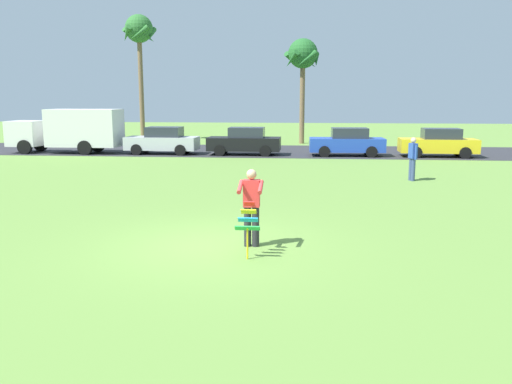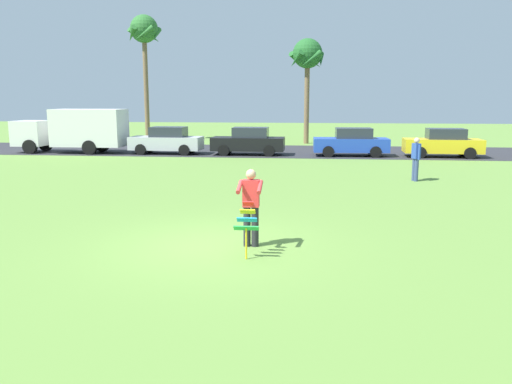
# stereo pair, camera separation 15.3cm
# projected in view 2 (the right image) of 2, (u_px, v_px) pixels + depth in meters

# --- Properties ---
(ground_plane) EXTENTS (120.00, 120.00, 0.00)m
(ground_plane) POSITION_uv_depth(u_px,v_px,m) (212.00, 246.00, 11.70)
(ground_plane) COLOR olive
(road_strip) EXTENTS (120.00, 8.00, 0.01)m
(road_strip) POSITION_uv_depth(u_px,v_px,m) (278.00, 151.00, 32.73)
(road_strip) COLOR #2D2D33
(road_strip) RESTS_ON ground
(person_kite_flyer) EXTENTS (0.54, 0.65, 1.73)m
(person_kite_flyer) POSITION_uv_depth(u_px,v_px,m) (251.00, 205.00, 11.49)
(person_kite_flyer) COLOR #26262B
(person_kite_flyer) RESTS_ON ground
(kite_held) EXTENTS (0.52, 0.64, 1.12)m
(kite_held) POSITION_uv_depth(u_px,v_px,m) (247.00, 221.00, 10.77)
(kite_held) COLOR red
(kite_held) RESTS_ON ground
(parked_truck_white_box) EXTENTS (6.71, 2.15, 2.62)m
(parked_truck_white_box) POSITION_uv_depth(u_px,v_px,m) (76.00, 129.00, 31.44)
(parked_truck_white_box) COLOR silver
(parked_truck_white_box) RESTS_ON ground
(parked_car_silver) EXTENTS (4.23, 1.89, 1.60)m
(parked_car_silver) POSITION_uv_depth(u_px,v_px,m) (167.00, 141.00, 30.95)
(parked_car_silver) COLOR silver
(parked_car_silver) RESTS_ON ground
(parked_car_black) EXTENTS (4.21, 1.85, 1.60)m
(parked_car_black) POSITION_uv_depth(u_px,v_px,m) (249.00, 142.00, 30.42)
(parked_car_black) COLOR black
(parked_car_black) RESTS_ON ground
(parked_car_blue) EXTENTS (4.25, 1.93, 1.60)m
(parked_car_blue) POSITION_uv_depth(u_px,v_px,m) (351.00, 143.00, 29.78)
(parked_car_blue) COLOR #2347B7
(parked_car_blue) RESTS_ON ground
(parked_car_yellow) EXTENTS (4.25, 1.93, 1.60)m
(parked_car_yellow) POSITION_uv_depth(u_px,v_px,m) (443.00, 143.00, 29.23)
(parked_car_yellow) COLOR yellow
(parked_car_yellow) RESTS_ON ground
(palm_tree_left_near) EXTENTS (2.58, 2.71, 9.51)m
(palm_tree_left_near) POSITION_uv_depth(u_px,v_px,m) (144.00, 35.00, 39.77)
(palm_tree_left_near) COLOR brown
(palm_tree_left_near) RESTS_ON ground
(palm_tree_right_near) EXTENTS (2.58, 2.71, 7.45)m
(palm_tree_right_near) POSITION_uv_depth(u_px,v_px,m) (307.00, 58.00, 37.18)
(palm_tree_right_near) COLOR brown
(palm_tree_right_near) RESTS_ON ground
(person_walker_near) EXTENTS (0.32, 0.55, 1.73)m
(person_walker_near) POSITION_uv_depth(u_px,v_px,m) (416.00, 158.00, 20.73)
(person_walker_near) COLOR #384772
(person_walker_near) RESTS_ON ground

